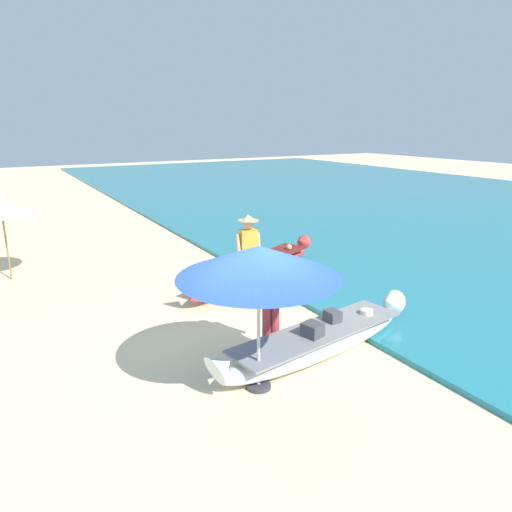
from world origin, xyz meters
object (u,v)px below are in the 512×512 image
person_vendor_hatted (248,250)px  patio_umbrella_large (259,262)px  boat_white_foreground (319,340)px  person_tourist_customer (271,297)px  boat_red_midground (255,270)px

person_vendor_hatted → patio_umbrella_large: patio_umbrella_large is taller
boat_white_foreground → patio_umbrella_large: 2.15m
person_vendor_hatted → person_tourist_customer: size_ratio=1.05×
person_vendor_hatted → patio_umbrella_large: (-1.65, -3.26, 0.82)m
person_tourist_customer → boat_white_foreground: bearing=-34.8°
patio_umbrella_large → person_tourist_customer: bearing=49.2°
person_vendor_hatted → boat_red_midground: bearing=51.9°
boat_red_midground → person_vendor_hatted: person_vendor_hatted is taller
boat_white_foreground → patio_umbrella_large: patio_umbrella_large is taller
boat_white_foreground → boat_red_midground: 3.80m
person_vendor_hatted → patio_umbrella_large: 3.75m
boat_white_foreground → boat_red_midground: (0.92, 3.69, 0.03)m
boat_white_foreground → person_tourist_customer: bearing=145.2°
boat_white_foreground → patio_umbrella_large: size_ratio=1.90×
boat_white_foreground → boat_red_midground: bearing=76.0°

